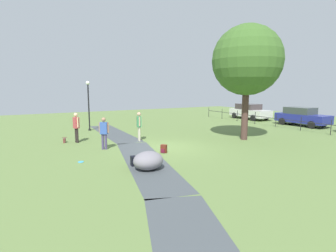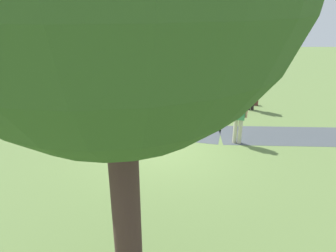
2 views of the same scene
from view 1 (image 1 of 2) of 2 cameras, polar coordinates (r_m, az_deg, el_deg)
The scene contains 16 objects.
ground_plane at distance 14.20m, azimuth -0.31°, elevation -4.67°, with size 48.00×48.00×0.00m, color #5D773E.
footpath_segment_near at distance 19.23m, azimuth -11.84°, elevation -1.43°, with size 8.06×2.01×0.01m.
footpath_segment_mid at distance 11.64m, azimuth -4.88°, elevation -7.58°, with size 8.18×3.46×0.01m.
large_shade_tree at distance 16.85m, azimuth 16.73°, elevation 13.39°, with size 4.18×4.18×6.90m.
lamp_post at distance 20.48m, azimuth -16.81°, elevation 5.33°, with size 0.28×0.28×3.67m.
lawn_boulder at distance 10.42m, azimuth -4.29°, elevation -7.45°, with size 1.38×1.49×0.71m.
woman_with_handbag at distance 16.22m, azimuth -19.22°, elevation 0.14°, with size 0.51×0.32×1.75m.
man_near_boulder at distance 14.00m, azimuth -13.67°, elevation -1.06°, with size 0.39×0.45×1.67m.
passerby_on_path at distance 15.95m, azimuth -6.27°, elevation 0.40°, with size 0.51×0.32×1.74m.
handbag_on_grass at distance 16.58m, azimuth -21.47°, elevation -2.88°, with size 0.34×0.34×0.31m.
backpack_by_boulder at distance 11.01m, azimuth -7.42°, elevation -7.52°, with size 0.30×0.29×0.40m.
spare_backpack_on_lawn at distance 13.05m, azimuth -0.94°, elevation -4.97°, with size 0.35×0.35×0.40m.
frisbee_on_grass at distance 12.07m, azimuth -18.31°, elevation -7.37°, with size 0.24×0.24×0.02m.
park_fence at distance 22.04m, azimuth 26.79°, elevation 0.69°, with size 22.05×0.05×1.05m.
parked_wagon_silver at distance 28.32m, azimuth 17.20°, elevation 3.07°, with size 4.43×2.07×1.56m.
parked_suv_orange at distance 24.94m, azimuth 26.93°, elevation 1.89°, with size 4.26×1.93×1.56m.
Camera 1 is at (12.09, -6.75, 3.17)m, focal length 28.21 mm.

